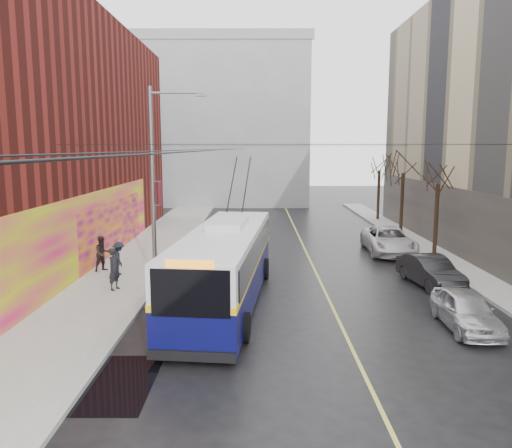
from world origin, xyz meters
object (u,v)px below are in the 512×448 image
(tree_far, at_px, (380,161))
(pedestrian_c, at_px, (119,258))
(parked_car_b, at_px, (430,271))
(parked_car_a, at_px, (466,310))
(pedestrian_b, at_px, (103,254))
(parked_car_c, at_px, (388,240))
(pedestrian_a, at_px, (114,269))
(trolleybus, at_px, (225,264))
(following_car, at_px, (221,234))
(streetlight_pole, at_px, (156,179))
(tree_near, at_px, (439,170))
(tree_mid, at_px, (404,162))

(tree_far, distance_m, pedestrian_c, 26.15)
(tree_far, bearing_deg, parked_car_b, -97.07)
(parked_car_a, height_order, pedestrian_b, pedestrian_b)
(parked_car_c, height_order, pedestrian_a, pedestrian_a)
(trolleybus, bearing_deg, following_car, 100.66)
(streetlight_pole, bearing_deg, following_car, 74.98)
(parked_car_a, height_order, following_car, following_car)
(tree_far, distance_m, parked_car_c, 14.39)
(pedestrian_c, bearing_deg, pedestrian_b, 30.87)
(streetlight_pole, height_order, tree_far, streetlight_pole)
(streetlight_pole, distance_m, tree_near, 16.28)
(trolleybus, bearing_deg, tree_far, 68.83)
(streetlight_pole, bearing_deg, pedestrian_b, 153.83)
(following_car, bearing_deg, tree_near, -2.37)
(tree_near, height_order, parked_car_c, tree_near)
(tree_far, relative_size, trolleybus, 0.53)
(parked_car_a, xyz_separation_m, pedestrian_c, (-14.00, 6.90, 0.29))
(tree_near, distance_m, parked_car_b, 8.34)
(parked_car_b, distance_m, following_car, 13.85)
(streetlight_pole, relative_size, tree_far, 1.37)
(tree_near, xyz_separation_m, parked_car_c, (-2.59, 0.54, -4.20))
(streetlight_pole, relative_size, parked_car_c, 1.62)
(parked_car_b, distance_m, pedestrian_c, 14.71)
(tree_near, xyz_separation_m, pedestrian_a, (-16.69, -7.82, -3.91))
(tree_far, bearing_deg, tree_near, -90.00)
(tree_far, xyz_separation_m, parked_car_b, (-2.56, -20.69, -4.45))
(parked_car_a, xyz_separation_m, pedestrian_a, (-13.49, 4.32, 0.41))
(parked_car_a, distance_m, following_car, 17.61)
(tree_mid, relative_size, pedestrian_a, 3.63)
(streetlight_pole, bearing_deg, tree_mid, 40.65)
(tree_mid, distance_m, trolleybus, 20.44)
(tree_near, bearing_deg, tree_far, 90.00)
(parked_car_b, height_order, parked_car_c, parked_car_c)
(parked_car_b, height_order, pedestrian_c, pedestrian_c)
(tree_far, relative_size, parked_car_a, 1.68)
(streetlight_pole, height_order, parked_car_a, streetlight_pole)
(trolleybus, distance_m, parked_car_b, 9.63)
(tree_near, height_order, tree_mid, tree_mid)
(tree_near, height_order, pedestrian_a, tree_near)
(tree_mid, distance_m, tree_far, 7.00)
(tree_near, distance_m, trolleybus, 15.38)
(parked_car_c, bearing_deg, parked_car_a, -90.87)
(pedestrian_a, bearing_deg, trolleybus, -84.29)
(streetlight_pole, xyz_separation_m, pedestrian_b, (-3.09, 1.52, -3.82))
(pedestrian_a, xyz_separation_m, pedestrian_c, (-0.51, 2.59, -0.11))
(parked_car_b, distance_m, parked_car_c, 7.22)
(tree_mid, bearing_deg, pedestrian_a, -138.39)
(streetlight_pole, distance_m, following_car, 9.78)
(parked_car_c, bearing_deg, tree_near, -9.80)
(parked_car_b, xyz_separation_m, parked_car_c, (-0.03, 7.22, 0.08))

